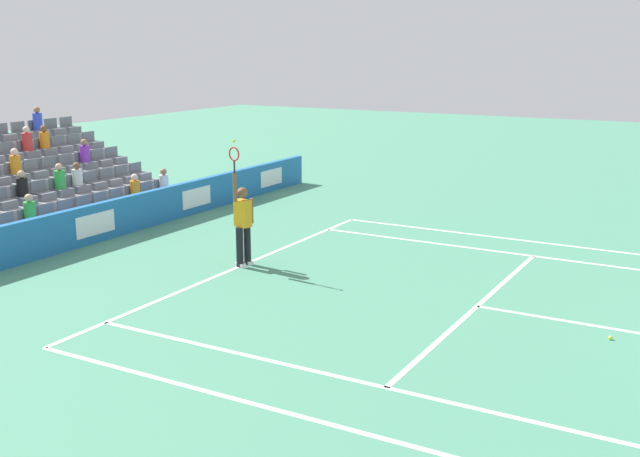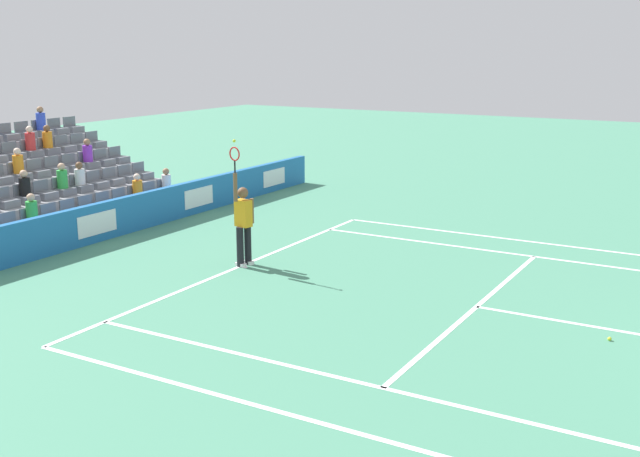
# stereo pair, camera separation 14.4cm
# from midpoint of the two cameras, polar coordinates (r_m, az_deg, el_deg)

# --- Properties ---
(line_baseline) EXTENTS (10.97, 0.10, 0.01)m
(line_baseline) POSITION_cam_midpoint_polar(r_m,az_deg,el_deg) (17.38, -6.20, -2.80)
(line_baseline) COLOR white
(line_baseline) RESTS_ON ground
(line_service) EXTENTS (8.23, 0.10, 0.01)m
(line_service) POSITION_cam_midpoint_polar(r_m,az_deg,el_deg) (14.99, 11.23, -5.63)
(line_service) COLOR white
(line_service) RESTS_ON ground
(line_singles_sideline_left) EXTENTS (0.10, 11.89, 0.01)m
(line_singles_sideline_left) POSITION_cam_midpoint_polar(r_m,az_deg,el_deg) (11.25, 6.68, -12.05)
(line_singles_sideline_left) COLOR white
(line_singles_sideline_left) RESTS_ON ground
(line_singles_sideline_right) EXTENTS (0.10, 11.89, 0.01)m
(line_singles_sideline_right) POSITION_cam_midpoint_polar(r_m,az_deg,el_deg) (18.69, 16.56, -2.14)
(line_singles_sideline_right) COLOR white
(line_singles_sideline_right) RESTS_ON ground
(line_doubles_sideline_left) EXTENTS (0.10, 11.89, 0.01)m
(line_doubles_sideline_left) POSITION_cam_midpoint_polar(r_m,az_deg,el_deg) (10.14, 3.56, -15.01)
(line_doubles_sideline_left) COLOR white
(line_doubles_sideline_left) RESTS_ON ground
(line_doubles_sideline_right) EXTENTS (0.10, 11.89, 0.01)m
(line_doubles_sideline_right) POSITION_cam_midpoint_polar(r_m,az_deg,el_deg) (19.99, 17.46, -1.21)
(line_doubles_sideline_right) COLOR white
(line_doubles_sideline_right) RESTS_ON ground
(line_centre_mark) EXTENTS (0.10, 0.20, 0.01)m
(line_centre_mark) POSITION_cam_midpoint_polar(r_m,az_deg,el_deg) (17.33, -5.93, -2.85)
(line_centre_mark) COLOR white
(line_centre_mark) RESTS_ON ground
(sponsor_barrier) EXTENTS (20.08, 0.22, 0.97)m
(sponsor_barrier) POSITION_cam_midpoint_polar(r_m,az_deg,el_deg) (20.12, -16.61, 0.34)
(sponsor_barrier) COLOR #1E66AD
(sponsor_barrier) RESTS_ON ground
(tennis_player) EXTENTS (0.51, 0.39, 2.85)m
(tennis_player) POSITION_cam_midpoint_polar(r_m,az_deg,el_deg) (17.22, -5.95, 0.44)
(tennis_player) COLOR black
(tennis_player) RESTS_ON ground
(loose_tennis_ball) EXTENTS (0.07, 0.07, 0.07)m
(loose_tennis_ball) POSITION_cam_midpoint_polar(r_m,az_deg,el_deg) (13.95, 20.33, -7.56)
(loose_tennis_ball) COLOR #D1E533
(loose_tennis_ball) RESTS_ON ground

